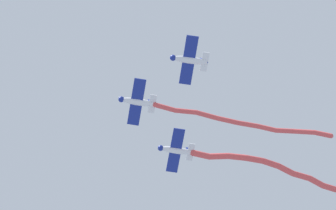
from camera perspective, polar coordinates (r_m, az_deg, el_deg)
The scene contains 5 objects.
airplane_lead at distance 94.38m, azimuth -2.40°, elevation 0.25°, with size 5.53×5.73×1.63m.
smoke_trail_lead at distance 94.73m, azimuth 5.77°, elevation -1.32°, with size 16.66×16.40×2.89m.
airplane_left_wing at distance 92.16m, azimuth 1.62°, elevation 3.47°, with size 5.62×5.64×1.63m.
airplane_right_wing at distance 97.70m, azimuth 0.60°, elevation -3.48°, with size 5.56×5.70×1.63m.
smoke_trail_right_wing at distance 101.46m, azimuth 7.73°, elevation -4.77°, with size 18.76×12.54×3.65m.
Camera 1 is at (29.26, 30.33, 3.13)m, focal length 79.51 mm.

